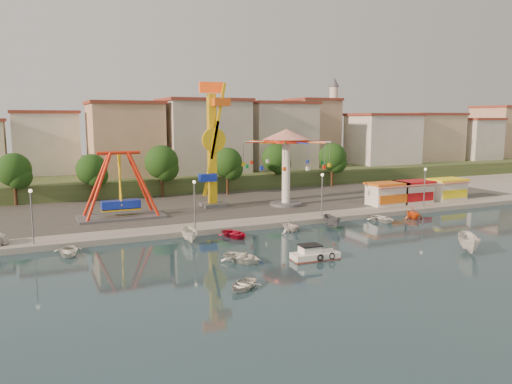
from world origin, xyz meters
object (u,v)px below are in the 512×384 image
kamikaze_tower (213,147)px  cabin_motorboat (314,255)px  skiff (469,243)px  rowboat_a (243,257)px  pirate_ship_ride (120,186)px  wave_swinger (286,150)px

kamikaze_tower → cabin_motorboat: (0.33, -25.59, -8.20)m
cabin_motorboat → skiff: skiff is taller
rowboat_a → cabin_motorboat: bearing=-45.3°
kamikaze_tower → skiff: kamikaze_tower is taller
skiff → pirate_ship_ride: bearing=172.7°
pirate_ship_ride → wave_swinger: bearing=-1.5°
pirate_ship_ride → cabin_motorboat: 26.84m
pirate_ship_ride → rowboat_a: size_ratio=2.56×
pirate_ship_ride → cabin_motorboat: bearing=-60.7°
pirate_ship_ride → skiff: 38.72m
kamikaze_tower → skiff: (14.86, -29.44, -7.72)m
pirate_ship_ride → cabin_motorboat: (12.99, -23.15, -3.99)m
pirate_ship_ride → cabin_motorboat: pirate_ship_ride is taller
kamikaze_tower → cabin_motorboat: 26.87m
pirate_ship_ride → wave_swinger: 22.31m
wave_swinger → cabin_motorboat: 25.52m
kamikaze_tower → skiff: 33.87m
rowboat_a → skiff: 21.43m
wave_swinger → rowboat_a: (-15.07, -20.61, -7.79)m
kamikaze_tower → pirate_ship_ride: bearing=-169.1°
kamikaze_tower → rowboat_a: (-5.75, -23.62, -8.20)m
wave_swinger → rowboat_a: 26.69m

